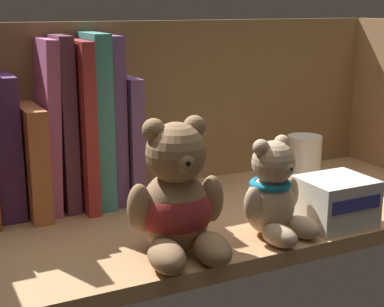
{
  "coord_description": "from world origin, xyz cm",
  "views": [
    {
      "loc": [
        -36.95,
        -66.74,
        30.21
      ],
      "look_at": [
        -3.59,
        0.0,
        10.96
      ],
      "focal_mm": 54.03,
      "sensor_mm": 36.0,
      "label": 1
    }
  ],
  "objects_px": {
    "book_3": "(4,146)",
    "teddy_bear_smaller": "(274,194)",
    "book_5": "(46,125)",
    "teddy_bear_larger": "(177,202)",
    "book_10": "(124,137)",
    "book_9": "(109,119)",
    "pillar_candle": "(304,162)",
    "book_7": "(77,123)",
    "book_6": "(62,123)",
    "book_4": "(30,158)",
    "small_product_box": "(335,201)",
    "book_8": "(93,119)"
  },
  "relations": [
    {
      "from": "book_4",
      "to": "book_9",
      "type": "height_order",
      "value": "book_9"
    },
    {
      "from": "book_10",
      "to": "book_7",
      "type": "bearing_deg",
      "value": 180.0
    },
    {
      "from": "book_8",
      "to": "small_product_box",
      "type": "distance_m",
      "value": 0.36
    },
    {
      "from": "book_6",
      "to": "book_9",
      "type": "bearing_deg",
      "value": 0.0
    },
    {
      "from": "book_10",
      "to": "pillar_candle",
      "type": "height_order",
      "value": "book_10"
    },
    {
      "from": "book_8",
      "to": "book_5",
      "type": "bearing_deg",
      "value": 180.0
    },
    {
      "from": "book_5",
      "to": "teddy_bear_larger",
      "type": "xyz_separation_m",
      "value": [
        0.09,
        -0.23,
        -0.06
      ]
    },
    {
      "from": "book_7",
      "to": "book_9",
      "type": "xyz_separation_m",
      "value": [
        0.05,
        0.0,
        0.0
      ]
    },
    {
      "from": "teddy_bear_smaller",
      "to": "small_product_box",
      "type": "relative_size",
      "value": 1.4
    },
    {
      "from": "book_7",
      "to": "book_9",
      "type": "relative_size",
      "value": 0.98
    },
    {
      "from": "book_4",
      "to": "book_9",
      "type": "bearing_deg",
      "value": 0.0
    },
    {
      "from": "book_4",
      "to": "book_6",
      "type": "bearing_deg",
      "value": 0.0
    },
    {
      "from": "book_7",
      "to": "book_10",
      "type": "xyz_separation_m",
      "value": [
        0.07,
        0.0,
        -0.03
      ]
    },
    {
      "from": "book_9",
      "to": "small_product_box",
      "type": "bearing_deg",
      "value": -45.68
    },
    {
      "from": "book_10",
      "to": "teddy_bear_smaller",
      "type": "relative_size",
      "value": 1.45
    },
    {
      "from": "book_5",
      "to": "book_6",
      "type": "distance_m",
      "value": 0.02
    },
    {
      "from": "pillar_candle",
      "to": "book_7",
      "type": "bearing_deg",
      "value": 165.68
    },
    {
      "from": "book_5",
      "to": "book_6",
      "type": "height_order",
      "value": "book_6"
    },
    {
      "from": "book_10",
      "to": "teddy_bear_larger",
      "type": "height_order",
      "value": "book_10"
    },
    {
      "from": "book_9",
      "to": "teddy_bear_larger",
      "type": "relative_size",
      "value": 1.5
    },
    {
      "from": "book_9",
      "to": "teddy_bear_smaller",
      "type": "relative_size",
      "value": 1.92
    },
    {
      "from": "book_3",
      "to": "book_6",
      "type": "relative_size",
      "value": 0.79
    },
    {
      "from": "book_8",
      "to": "teddy_bear_larger",
      "type": "distance_m",
      "value": 0.24
    },
    {
      "from": "book_3",
      "to": "teddy_bear_smaller",
      "type": "distance_m",
      "value": 0.37
    },
    {
      "from": "small_product_box",
      "to": "teddy_bear_smaller",
      "type": "bearing_deg",
      "value": 177.28
    },
    {
      "from": "book_6",
      "to": "book_10",
      "type": "distance_m",
      "value": 0.1
    },
    {
      "from": "book_9",
      "to": "book_10",
      "type": "xyz_separation_m",
      "value": [
        0.02,
        0.0,
        -0.03
      ]
    },
    {
      "from": "teddy_bear_smaller",
      "to": "book_4",
      "type": "bearing_deg",
      "value": 137.55
    },
    {
      "from": "book_9",
      "to": "book_6",
      "type": "bearing_deg",
      "value": 180.0
    },
    {
      "from": "book_6",
      "to": "book_10",
      "type": "bearing_deg",
      "value": 0.0
    },
    {
      "from": "book_6",
      "to": "book_7",
      "type": "height_order",
      "value": "book_6"
    },
    {
      "from": "book_9",
      "to": "book_10",
      "type": "bearing_deg",
      "value": 0.0
    },
    {
      "from": "teddy_bear_larger",
      "to": "book_5",
      "type": "bearing_deg",
      "value": 112.64
    },
    {
      "from": "book_6",
      "to": "book_3",
      "type": "bearing_deg",
      "value": 180.0
    },
    {
      "from": "book_3",
      "to": "book_10",
      "type": "height_order",
      "value": "book_3"
    },
    {
      "from": "book_7",
      "to": "small_product_box",
      "type": "distance_m",
      "value": 0.37
    },
    {
      "from": "book_4",
      "to": "pillar_candle",
      "type": "xyz_separation_m",
      "value": [
        0.41,
        -0.09,
        -0.03
      ]
    },
    {
      "from": "book_4",
      "to": "book_7",
      "type": "relative_size",
      "value": 0.64
    },
    {
      "from": "book_7",
      "to": "teddy_bear_larger",
      "type": "distance_m",
      "value": 0.24
    },
    {
      "from": "book_3",
      "to": "book_6",
      "type": "height_order",
      "value": "book_6"
    },
    {
      "from": "teddy_bear_larger",
      "to": "small_product_box",
      "type": "relative_size",
      "value": 1.79
    },
    {
      "from": "book_5",
      "to": "book_7",
      "type": "height_order",
      "value": "book_5"
    },
    {
      "from": "book_7",
      "to": "pillar_candle",
      "type": "xyz_separation_m",
      "value": [
        0.34,
        -0.09,
        -0.08
      ]
    },
    {
      "from": "small_product_box",
      "to": "teddy_bear_larger",
      "type": "bearing_deg",
      "value": 178.02
    },
    {
      "from": "book_9",
      "to": "teddy_bear_larger",
      "type": "xyz_separation_m",
      "value": [
        0.0,
        -0.23,
        -0.06
      ]
    },
    {
      "from": "book_4",
      "to": "small_product_box",
      "type": "xyz_separation_m",
      "value": [
        0.35,
        -0.23,
        -0.04
      ]
    },
    {
      "from": "book_10",
      "to": "teddy_bear_larger",
      "type": "bearing_deg",
      "value": -94.98
    },
    {
      "from": "book_3",
      "to": "book_5",
      "type": "height_order",
      "value": "book_5"
    },
    {
      "from": "book_5",
      "to": "book_8",
      "type": "height_order",
      "value": "book_8"
    },
    {
      "from": "book_6",
      "to": "teddy_bear_smaller",
      "type": "xyz_separation_m",
      "value": [
        0.2,
        -0.23,
        -0.07
      ]
    }
  ]
}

